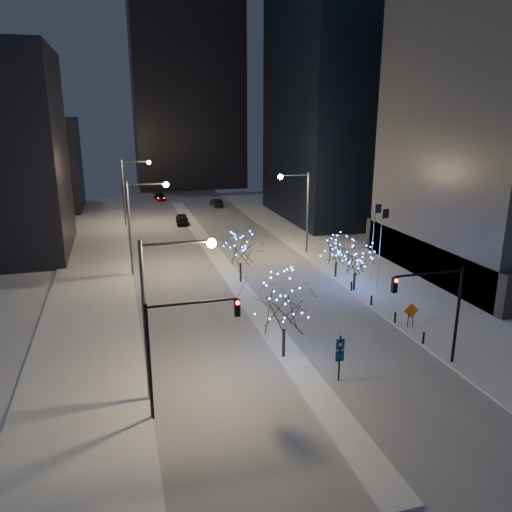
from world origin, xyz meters
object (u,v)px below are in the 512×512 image
object	(u,v)px
holiday_tree_plaza_near	(355,260)
holiday_tree_plaza_far	(337,249)
car_mid	(216,203)
street_lamp_w_near	(162,298)
car_far	(160,197)
traffic_signal_west	(177,339)
car_near	(182,219)
construction_sign	(411,313)
wayfinding_sign	(340,353)
holiday_tree_median_far	(240,250)
street_lamp_east	(301,202)
traffic_signal_east	(439,302)
holiday_tree_median_near	(284,304)
street_lamp_w_far	(130,183)
street_lamp_w_mid	(139,215)

from	to	relation	value
holiday_tree_plaza_near	holiday_tree_plaza_far	bearing A→B (deg)	90.00
car_mid	holiday_tree_plaza_near	world-z (taller)	holiday_tree_plaza_near
street_lamp_w_near	car_far	size ratio (longest dim) A/B	2.28
traffic_signal_west	holiday_tree_plaza_near	size ratio (longest dim) A/B	1.52
car_near	construction_sign	bearing A→B (deg)	-70.86
street_lamp_w_near	wayfinding_sign	distance (m)	11.83
holiday_tree_median_far	wayfinding_sign	xyz separation A→B (m)	(1.44, -20.45, -1.58)
traffic_signal_west	wayfinding_sign	distance (m)	10.80
street_lamp_east	traffic_signal_east	bearing A→B (deg)	-92.26
traffic_signal_west	car_near	bearing A→B (deg)	82.24
street_lamp_w_near	car_near	xyz separation A→B (m)	(7.44, 48.90, -5.71)
traffic_signal_west	car_near	size ratio (longest dim) A/B	1.51
traffic_signal_east	construction_sign	xyz separation A→B (m)	(1.97, 5.90, -3.38)
street_lamp_w_near	wayfinding_sign	size ratio (longest dim) A/B	3.14
car_mid	construction_sign	bearing A→B (deg)	89.55
holiday_tree_plaza_far	car_near	bearing A→B (deg)	111.42
street_lamp_east	holiday_tree_plaza_near	size ratio (longest dim) A/B	2.17
car_mid	holiday_tree_median_near	distance (m)	59.99
street_lamp_w_far	car_far	world-z (taller)	street_lamp_w_far
street_lamp_w_near	car_far	world-z (taller)	street_lamp_w_near
street_lamp_w_near	car_mid	world-z (taller)	street_lamp_w_near
wayfinding_sign	holiday_tree_median_near	bearing A→B (deg)	123.22
street_lamp_w_far	traffic_signal_west	bearing A→B (deg)	-89.45
construction_sign	traffic_signal_west	bearing A→B (deg)	-151.88
holiday_tree_plaza_near	construction_sign	bearing A→B (deg)	-87.43
holiday_tree_median_near	traffic_signal_west	bearing A→B (deg)	-148.26
traffic_signal_west	car_near	distance (m)	51.53
street_lamp_w_mid	street_lamp_w_far	distance (m)	25.00
traffic_signal_east	holiday_tree_median_far	size ratio (longest dim) A/B	1.37
street_lamp_east	construction_sign	bearing A→B (deg)	-87.95
traffic_signal_west	traffic_signal_east	size ratio (longest dim) A/B	1.00
traffic_signal_west	holiday_tree_median_near	world-z (taller)	traffic_signal_west
traffic_signal_east	holiday_tree_median_near	bearing A→B (deg)	157.50
street_lamp_east	car_near	xyz separation A→B (m)	(-11.58, 20.90, -5.66)
street_lamp_w_near	holiday_tree_plaza_far	xyz separation A→B (m)	(19.44, 18.32, -3.29)
holiday_tree_median_near	street_lamp_east	bearing A→B (deg)	67.13
street_lamp_w_near	traffic_signal_west	distance (m)	2.70
car_near	car_far	bearing A→B (deg)	96.34
traffic_signal_east	holiday_tree_plaza_near	xyz separation A→B (m)	(1.56, 15.07, -1.58)
car_near	car_far	world-z (taller)	car_near
traffic_signal_west	traffic_signal_east	world-z (taller)	same
traffic_signal_east	holiday_tree_median_far	xyz separation A→B (m)	(-8.44, 20.45, -1.22)
car_mid	holiday_tree_plaza_far	bearing A→B (deg)	90.32
car_near	wayfinding_sign	xyz separation A→B (m)	(3.44, -49.90, 1.17)
holiday_tree_median_near	street_lamp_w_near	bearing A→B (deg)	-160.99
street_lamp_east	car_near	bearing A→B (deg)	118.99
street_lamp_w_far	holiday_tree_plaza_far	world-z (taller)	street_lamp_w_far
car_near	wayfinding_sign	world-z (taller)	wayfinding_sign
street_lamp_w_near	holiday_tree_median_far	distance (m)	21.82
street_lamp_w_far	holiday_tree_plaza_far	distance (m)	37.31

